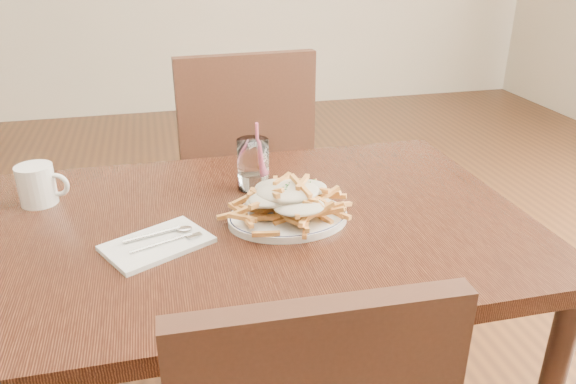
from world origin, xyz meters
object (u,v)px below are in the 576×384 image
object	(u,v)px
loaded_fries	(288,197)
chair_far	(242,167)
table	(255,250)
water_glass	(253,167)
coffee_mug	(38,185)
fries_plate	(288,217)

from	to	relation	value
loaded_fries	chair_far	bearing A→B (deg)	88.29
table	water_glass	xyz separation A→B (m)	(0.03, 0.17, 0.13)
coffee_mug	table	bearing A→B (deg)	-22.87
loaded_fries	water_glass	bearing A→B (deg)	101.66
water_glass	coffee_mug	xyz separation A→B (m)	(-0.50, 0.03, -0.01)
water_glass	loaded_fries	bearing A→B (deg)	-78.34
chair_far	coffee_mug	xyz separation A→B (m)	(-0.56, -0.58, 0.24)
chair_far	fries_plate	world-z (taller)	chair_far
chair_far	fries_plate	size ratio (longest dim) A/B	3.39
table	loaded_fries	size ratio (longest dim) A/B	4.21
loaded_fries	water_glass	size ratio (longest dim) A/B	1.69
water_glass	coffee_mug	size ratio (longest dim) A/B	1.45
table	loaded_fries	world-z (taller)	loaded_fries
table	chair_far	xyz separation A→B (m)	(0.09, 0.78, -0.11)
fries_plate	coffee_mug	size ratio (longest dim) A/B	2.48
table	chair_far	bearing A→B (deg)	83.09
fries_plate	loaded_fries	xyz separation A→B (m)	(0.00, 0.00, 0.05)
fries_plate	water_glass	xyz separation A→B (m)	(-0.04, 0.19, 0.05)
table	fries_plate	world-z (taller)	fries_plate
table	water_glass	world-z (taller)	water_glass
table	chair_far	size ratio (longest dim) A/B	1.22
loaded_fries	table	bearing A→B (deg)	159.28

